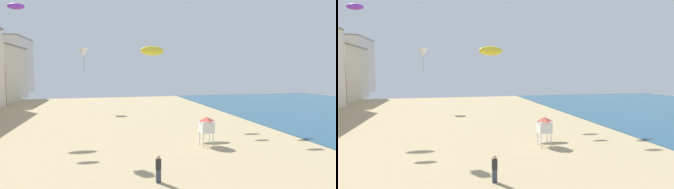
% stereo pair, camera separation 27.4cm
% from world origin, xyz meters
% --- Properties ---
extents(boardwalk_hotel_distant, '(10.29, 16.57, 16.14)m').
position_xyz_m(boardwalk_hotel_distant, '(-26.54, 77.86, 8.07)').
color(boardwalk_hotel_distant, silver).
rests_on(boardwalk_hotel_distant, ground).
extents(kite_flyer, '(0.34, 0.34, 1.64)m').
position_xyz_m(kite_flyer, '(3.14, 7.25, 0.92)').
color(kite_flyer, '#383D4C').
rests_on(kite_flyer, ground).
extents(lifeguard_stand, '(1.10, 1.10, 2.55)m').
position_xyz_m(lifeguard_stand, '(8.76, 13.91, 1.84)').
color(lifeguard_stand, white).
rests_on(lifeguard_stand, ground).
extents(kite_yellow_parafoil, '(2.56, 0.71, 1.00)m').
position_xyz_m(kite_yellow_parafoil, '(5.28, 21.12, 8.71)').
color(kite_yellow_parafoil, yellow).
extents(kite_purple_parafoil, '(1.57, 0.44, 0.61)m').
position_xyz_m(kite_purple_parafoil, '(-7.98, 21.48, 12.76)').
color(kite_purple_parafoil, purple).
extents(kite_white_delta_2, '(1.65, 1.65, 3.74)m').
position_xyz_m(kite_white_delta_2, '(-3.03, 38.87, 9.55)').
color(kite_white_delta_2, white).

